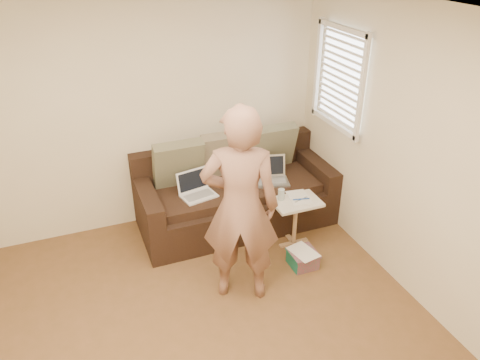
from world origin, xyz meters
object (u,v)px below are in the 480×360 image
Objects in this scene: sofa at (236,191)px; laptop_silver at (272,182)px; person at (240,207)px; side_table at (295,223)px; laptop_white at (199,197)px; striped_box at (303,258)px; drinking_glass at (281,194)px.

sofa reaches higher than laptop_silver.
person is 3.44× the size of side_table.
laptop_white is 1.28m from striped_box.
laptop_white is at bearing 151.49° from drinking_glass.
sofa is 5.81× the size of laptop_silver.
laptop_white is (-0.86, 0.00, 0.00)m from laptop_silver.
striped_box is at bearing -77.95° from laptop_silver.
person is at bearing -171.15° from striped_box.
sofa reaches higher than side_table.
laptop_white is 0.19× the size of person.
sofa is at bearing 125.02° from side_table.
drinking_glass is 0.43× the size of striped_box.
laptop_silver is 0.44m from drinking_glass.
drinking_glass is (0.77, -0.42, 0.09)m from laptop_white.
person is at bearing -109.31° from sofa.
striped_box is at bearing -58.83° from laptop_white.
laptop_white is 3.02× the size of drinking_glass.
person is 1.17m from side_table.
striped_box is at bearing -103.74° from side_table.
laptop_white is 1.31× the size of striped_box.
laptop_white reaches higher than striped_box.
laptop_silver is 0.98m from striped_box.
side_table is at bearing -69.76° from laptop_silver.
person is at bearing -140.30° from drinking_glass.
side_table is 0.37m from drinking_glass.
drinking_glass reaches higher than striped_box.
person is at bearing -113.35° from laptop_silver.
sofa is 0.50m from laptop_white.
laptop_white is 1.08m from person.
sofa is 18.33× the size of drinking_glass.
laptop_white reaches higher than laptop_silver.
person is 6.83× the size of striped_box.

